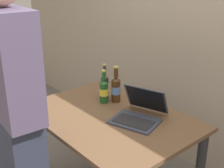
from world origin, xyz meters
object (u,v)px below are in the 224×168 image
Objects in this scene: laptop at (139,112)px; beer_bottle_amber at (116,88)px; person_figure at (17,125)px; beer_bottle_dark at (104,91)px; beer_bottle_brown at (105,86)px.

laptop is 1.44× the size of beer_bottle_amber.
person_figure reaches higher than beer_bottle_amber.
person_figure is at bearing -78.57° from beer_bottle_dark.
beer_bottle_brown is 0.11m from beer_bottle_amber.
beer_bottle_amber is (0.11, 0.03, 0.01)m from beer_bottle_brown.
beer_bottle_brown is at bearing 173.98° from laptop.
beer_bottle_dark is 0.92× the size of beer_bottle_amber.
beer_bottle_amber is (-0.33, 0.07, 0.06)m from laptop.
beer_bottle_brown reaches higher than beer_bottle_dark.
laptop is at bearing 2.03° from beer_bottle_dark.
laptop is 0.34m from beer_bottle_amber.
beer_bottle_brown reaches higher than laptop.
beer_bottle_dark is at bearing -118.58° from beer_bottle_amber.
beer_bottle_brown is at bearing 136.16° from beer_bottle_dark.
person_figure is (0.22, -0.84, 0.04)m from beer_bottle_brown.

